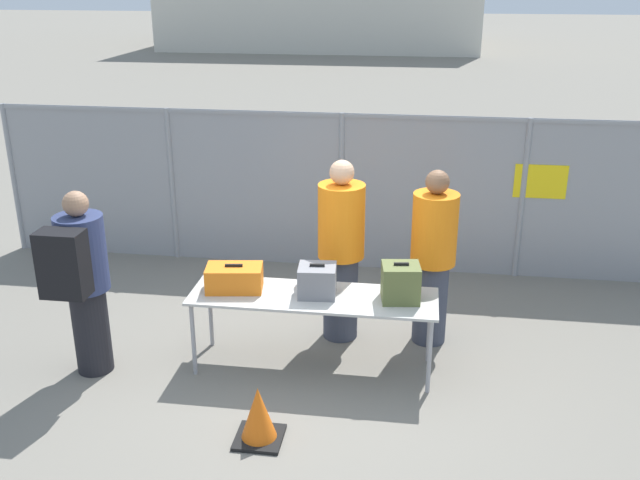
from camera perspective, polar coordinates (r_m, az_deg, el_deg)
ground_plane at (r=6.74m, az=-0.94°, el=-10.45°), size 120.00×120.00×0.00m
fence_section at (r=8.66m, az=1.83°, el=4.17°), size 8.62×0.07×1.93m
inspection_table at (r=6.48m, az=-0.54°, el=-4.88°), size 2.24×0.67×0.74m
suitcase_orange at (r=6.57m, az=-6.86°, el=-3.03°), size 0.55×0.38×0.25m
suitcase_grey at (r=6.41m, az=-0.23°, el=-3.27°), size 0.36×0.33×0.30m
suitcase_olive at (r=6.34m, az=6.46°, el=-3.41°), size 0.37×0.33×0.36m
traveler_hooded at (r=6.62m, az=-18.55°, el=-2.92°), size 0.43×0.67×1.73m
security_worker_near at (r=6.94m, az=1.70°, el=-0.71°), size 0.45×0.45×1.84m
security_worker_far at (r=6.96m, az=9.03°, el=-1.26°), size 0.44×0.44×1.77m
utility_trailer at (r=11.32m, az=8.70°, el=4.63°), size 4.20×2.18×0.65m
traffic_cone at (r=5.78m, az=-4.94°, el=-13.86°), size 0.38×0.38×0.47m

